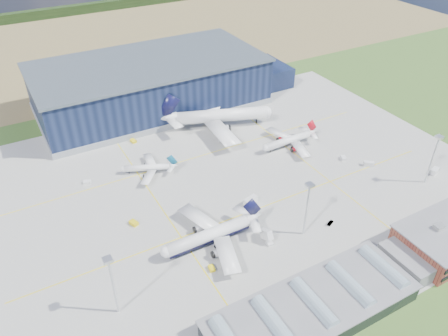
# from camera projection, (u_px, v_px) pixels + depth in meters

# --- Properties ---
(ground) EXTENTS (600.00, 600.00, 0.00)m
(ground) POSITION_uv_depth(u_px,v_px,m) (238.00, 197.00, 178.09)
(ground) COLOR #31511E
(ground) RESTS_ON ground
(apron) EXTENTS (220.00, 160.00, 0.08)m
(apron) POSITION_uv_depth(u_px,v_px,m) (226.00, 184.00, 185.24)
(apron) COLOR gray
(apron) RESTS_ON ground
(farmland) EXTENTS (600.00, 220.00, 0.01)m
(farmland) POSITION_uv_depth(u_px,v_px,m) (92.00, 41.00, 335.68)
(farmland) COLOR olive
(farmland) RESTS_ON ground
(treeline) EXTENTS (600.00, 8.00, 8.00)m
(treeline) POSITION_uv_depth(u_px,v_px,m) (67.00, 11.00, 390.70)
(treeline) COLOR black
(treeline) RESTS_ON ground
(hangar) EXTENTS (145.00, 62.00, 26.10)m
(hangar) POSITION_uv_depth(u_px,v_px,m) (155.00, 85.00, 240.48)
(hangar) COLOR #0F1833
(hangar) RESTS_ON ground
(glass_concourse) EXTENTS (78.00, 23.00, 8.60)m
(glass_concourse) POSITION_uv_depth(u_px,v_px,m) (322.00, 304.00, 130.42)
(glass_concourse) COLOR black
(glass_concourse) RESTS_ON ground
(light_mast_west) EXTENTS (2.60, 2.60, 23.00)m
(light_mast_west) POSITION_uv_depth(u_px,v_px,m) (111.00, 277.00, 123.79)
(light_mast_west) COLOR silver
(light_mast_west) RESTS_ON ground
(light_mast_center) EXTENTS (2.60, 2.60, 23.00)m
(light_mast_center) POSITION_uv_depth(u_px,v_px,m) (308.00, 201.00, 151.77)
(light_mast_center) COLOR silver
(light_mast_center) RESTS_ON ground
(light_mast_east) EXTENTS (2.60, 2.60, 23.00)m
(light_mast_east) POSITION_uv_depth(u_px,v_px,m) (434.00, 152.00, 177.75)
(light_mast_east) COLOR silver
(light_mast_east) RESTS_ON ground
(airliner_navy) EXTENTS (41.21, 40.32, 13.39)m
(airliner_navy) POSITION_uv_depth(u_px,v_px,m) (208.00, 230.00, 152.40)
(airliner_navy) COLOR white
(airliner_navy) RESTS_ON ground
(airliner_red) EXTENTS (32.98, 32.30, 10.51)m
(airliner_red) POSITION_uv_depth(u_px,v_px,m) (288.00, 137.00, 207.07)
(airliner_red) COLOR white
(airliner_red) RESTS_ON ground
(airliner_widebody) EXTENTS (75.87, 75.11, 19.38)m
(airliner_widebody) POSITION_uv_depth(u_px,v_px,m) (221.00, 110.00, 220.91)
(airliner_widebody) COLOR white
(airliner_widebody) RESTS_ON ground
(airliner_regional) EXTENTS (33.28, 32.99, 8.30)m
(airliner_regional) POSITION_uv_depth(u_px,v_px,m) (147.00, 165.00, 190.04)
(airliner_regional) COLOR white
(airliner_regional) RESTS_ON ground
(gse_tug_a) EXTENTS (3.14, 3.97, 1.44)m
(gse_tug_a) POSITION_uv_depth(u_px,v_px,m) (134.00, 223.00, 164.27)
(gse_tug_a) COLOR yellow
(gse_tug_a) RESTS_ON ground
(gse_tug_b) EXTENTS (2.23, 3.00, 1.19)m
(gse_tug_b) POSITION_uv_depth(u_px,v_px,m) (212.00, 268.00, 146.01)
(gse_tug_b) COLOR yellow
(gse_tug_b) RESTS_ON ground
(gse_van_a) EXTENTS (6.56, 4.11, 2.65)m
(gse_van_a) POSITION_uv_depth(u_px,v_px,m) (251.00, 201.00, 174.22)
(gse_van_a) COLOR silver
(gse_van_a) RESTS_ON ground
(gse_cart_a) EXTENTS (3.28, 3.85, 1.41)m
(gse_cart_a) POSITION_uv_depth(u_px,v_px,m) (343.00, 158.00, 200.65)
(gse_cart_a) COLOR silver
(gse_cart_a) RESTS_ON ground
(gse_van_b) EXTENTS (4.87, 4.36, 2.07)m
(gse_van_b) POSITION_uv_depth(u_px,v_px,m) (369.00, 164.00, 196.23)
(gse_van_b) COLOR silver
(gse_van_b) RESTS_ON ground
(gse_tug_c) EXTENTS (2.70, 3.59, 1.40)m
(gse_tug_c) POSITION_uv_depth(u_px,v_px,m) (133.00, 141.00, 212.99)
(gse_tug_c) COLOR yellow
(gse_tug_c) RESTS_ON ground
(gse_cart_b) EXTENTS (3.67, 3.14, 1.34)m
(gse_cart_b) POSITION_uv_depth(u_px,v_px,m) (87.00, 182.00, 185.44)
(gse_cart_b) COLOR silver
(gse_cart_b) RESTS_ON ground
(gse_van_c) EXTENTS (5.28, 3.61, 2.31)m
(gse_van_c) POSITION_uv_depth(u_px,v_px,m) (434.00, 171.00, 191.44)
(gse_van_c) COLOR silver
(gse_van_c) RESTS_ON ground
(airstair) EXTENTS (2.37, 5.59, 3.54)m
(airstair) POSITION_uv_depth(u_px,v_px,m) (266.00, 236.00, 156.84)
(airstair) COLOR silver
(airstair) RESTS_ON ground
(car_b) EXTENTS (3.60, 2.48, 1.12)m
(car_b) POSITION_uv_depth(u_px,v_px,m) (330.00, 223.00, 164.65)
(car_b) COLOR #99999E
(car_b) RESTS_ON ground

